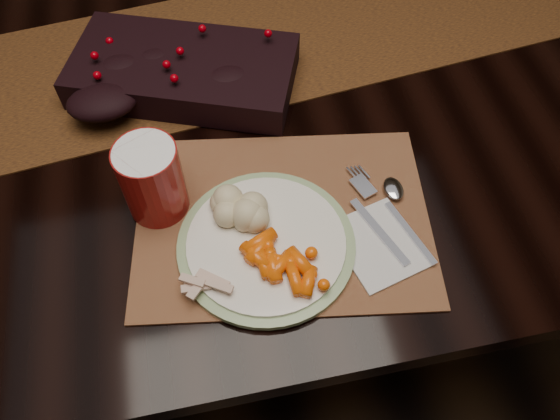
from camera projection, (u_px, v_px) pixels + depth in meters
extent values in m
plane|color=black|center=(257.00, 288.00, 1.58)|extent=(5.00, 5.00, 0.00)
cube|color=black|center=(252.00, 218.00, 1.27)|extent=(1.80, 1.00, 0.75)
cube|color=#3E2708|center=(255.00, 42.00, 1.05)|extent=(1.77, 0.58, 0.00)
cube|color=brown|center=(283.00, 218.00, 0.82)|extent=(0.48, 0.39, 0.00)
cylinder|color=white|center=(266.00, 244.00, 0.79)|extent=(0.32, 0.32, 0.01)
cube|color=silver|center=(379.00, 244.00, 0.79)|extent=(0.14, 0.15, 0.00)
cylinder|color=maroon|center=(152.00, 180.00, 0.78)|extent=(0.10, 0.10, 0.12)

